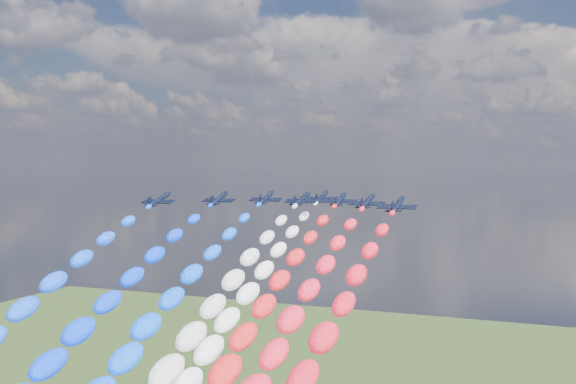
% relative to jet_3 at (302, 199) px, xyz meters
% --- Properties ---
extents(jet_0, '(8.54, 11.65, 5.79)m').
position_rel_jet_3_xyz_m(jet_0, '(-31.42, -16.06, 0.00)').
color(jet_0, black).
extents(jet_1, '(9.05, 12.02, 5.79)m').
position_rel_jet_3_xyz_m(jet_1, '(-20.84, -4.62, 0.00)').
color(jet_1, black).
extents(trail_1, '(6.28, 113.85, 58.35)m').
position_rel_jet_3_xyz_m(trail_1, '(-20.84, -63.01, -27.48)').
color(trail_1, '#0639FF').
extents(jet_2, '(9.04, 12.01, 5.79)m').
position_rel_jet_3_xyz_m(jet_2, '(-11.42, 3.68, 0.00)').
color(jet_2, black).
extents(trail_2, '(6.28, 113.85, 58.35)m').
position_rel_jet_3_xyz_m(trail_2, '(-11.42, -54.71, -27.48)').
color(trail_2, '#0A51FE').
extents(jet_3, '(8.95, 11.95, 5.79)m').
position_rel_jet_3_xyz_m(jet_3, '(0.00, 0.00, 0.00)').
color(jet_3, black).
extents(trail_3, '(6.28, 113.85, 58.35)m').
position_rel_jet_3_xyz_m(trail_3, '(0.00, -58.39, -27.48)').
color(trail_3, white).
extents(jet_4, '(8.80, 11.84, 5.79)m').
position_rel_jet_3_xyz_m(jet_4, '(0.04, 14.51, 0.00)').
color(jet_4, black).
extents(trail_4, '(6.28, 113.85, 58.35)m').
position_rel_jet_3_xyz_m(trail_4, '(0.04, -43.88, -27.48)').
color(trail_4, white).
extents(jet_5, '(9.00, 11.98, 5.79)m').
position_rel_jet_3_xyz_m(jet_5, '(9.01, 3.49, 0.00)').
color(jet_5, black).
extents(trail_5, '(6.28, 113.85, 58.35)m').
position_rel_jet_3_xyz_m(trail_5, '(9.01, -54.89, -27.48)').
color(trail_5, red).
extents(jet_6, '(8.82, 11.85, 5.79)m').
position_rel_jet_3_xyz_m(jet_6, '(18.45, -4.88, 0.00)').
color(jet_6, black).
extents(jet_7, '(8.62, 11.70, 5.79)m').
position_rel_jet_3_xyz_m(jet_7, '(28.15, -15.08, 0.00)').
color(jet_7, black).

